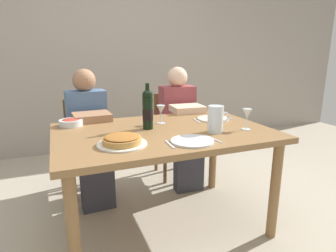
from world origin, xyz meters
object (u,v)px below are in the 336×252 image
Objects in this scene: salad_bowl at (71,122)px; chair_right at (173,129)px; water_pitcher at (216,121)px; dining_table at (164,142)px; chair_left at (87,138)px; baked_tart at (122,140)px; wine_bottle at (148,109)px; diner_right at (181,123)px; dinner_plate_left_setting at (192,141)px; diner_left at (90,133)px; wine_glass_right_diner at (161,110)px; dinner_plate_right_setting at (213,119)px; wine_glass_left_diner at (247,115)px.

chair_right is at bearing 27.28° from salad_bowl.
water_pitcher is 1.07m from salad_bowl.
chair_left reaches higher than dining_table.
chair_left reaches higher than baked_tart.
diner_right is (0.53, 0.60, -0.29)m from wine_bottle.
diner_left is at bearing 117.55° from dinner_plate_left_setting.
wine_glass_right_diner reaches higher than dinner_plate_left_setting.
dining_table is at bearing 32.67° from baked_tart.
chair_right reaches higher than dinner_plate_right_setting.
dinner_plate_left_setting is at bearing -150.11° from water_pitcher.
wine_glass_right_diner reaches higher than dinner_plate_right_setting.
diner_right is at bearing 90.61° from chair_right.
wine_bottle is at bearing 111.33° from dinner_plate_left_setting.
salad_bowl is at bearing 153.74° from wine_glass_left_diner.
chair_left is at bearing 132.80° from wine_glass_left_diner.
water_pitcher is 0.29m from dinner_plate_left_setting.
dinner_plate_right_setting is at bearing 17.53° from dining_table.
dining_table is 0.53m from dinner_plate_right_setting.
chair_right is (0.90, 0.26, -0.12)m from diner_left.
diner_left is at bearing 89.52° from chair_left.
wine_glass_right_diner is 0.16× the size of chair_right.
chair_right is (0.39, 1.24, -0.27)m from dinner_plate_left_setting.
dinner_plate_right_setting is at bearing 99.47° from diner_right.
dinner_plate_right_setting is 0.22× the size of diner_left.
dining_table is at bearing 60.50° from diner_right.
water_pitcher reaches higher than chair_right.
wine_bottle is at bearing 147.06° from water_pitcher.
chair_right is at bearing 82.55° from water_pitcher.
water_pitcher is 0.46m from wine_glass_right_diner.
wine_bottle is 0.98m from chair_left.
dining_table is 0.35m from dinner_plate_left_setting.
water_pitcher is at bearing 122.70° from chair_left.
salad_bowl is at bearing 30.89° from chair_right.
chair_left is (-0.36, 0.81, -0.41)m from wine_bottle.
dinner_plate_right_setting is (0.59, 0.08, -0.14)m from wine_bottle.
baked_tart is (-0.66, -0.04, -0.05)m from water_pitcher.
diner_left is (-0.76, 0.84, -0.23)m from water_pitcher.
water_pitcher is 1.29× the size of wine_glass_right_diner.
chair_left is at bearing 73.87° from salad_bowl.
baked_tart reaches higher than salad_bowl.
water_pitcher is 0.21× the size of chair_left.
wine_bottle is 0.73m from diner_left.
water_pitcher is 0.66m from baked_tart.
chair_right is (0.55, 0.84, -0.41)m from wine_bottle.
dinner_plate_right_setting is at bearing 48.26° from dinner_plate_left_setting.
wine_glass_left_diner is (0.91, 0.02, 0.08)m from baked_tart.
water_pitcher is 0.69× the size of dinner_plate_left_setting.
salad_bowl is 0.15× the size of diner_left.
wine_glass_right_diner is 0.56× the size of dinner_plate_right_setting.
water_pitcher is 0.16× the size of diner_right.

